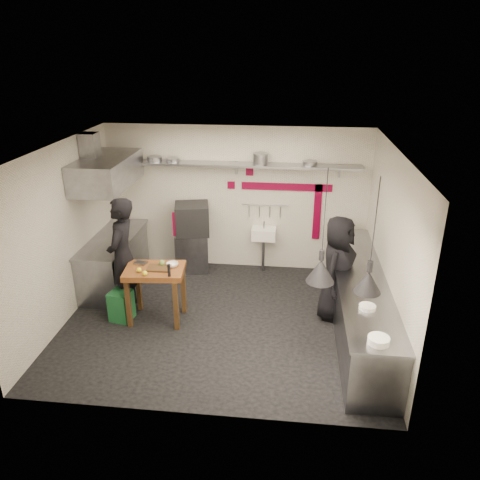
# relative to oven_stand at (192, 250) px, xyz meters

# --- Properties ---
(floor) EXTENTS (5.00, 5.00, 0.00)m
(floor) POSITION_rel_oven_stand_xyz_m (0.86, -1.81, -0.40)
(floor) COLOR black
(floor) RESTS_ON ground
(ceiling) EXTENTS (5.00, 5.00, 0.00)m
(ceiling) POSITION_rel_oven_stand_xyz_m (0.86, -1.81, 2.40)
(ceiling) COLOR beige
(ceiling) RESTS_ON floor
(wall_back) EXTENTS (5.00, 0.04, 2.80)m
(wall_back) POSITION_rel_oven_stand_xyz_m (0.86, 0.29, 1.00)
(wall_back) COLOR white
(wall_back) RESTS_ON floor
(wall_front) EXTENTS (5.00, 0.04, 2.80)m
(wall_front) POSITION_rel_oven_stand_xyz_m (0.86, -3.91, 1.00)
(wall_front) COLOR white
(wall_front) RESTS_ON floor
(wall_left) EXTENTS (0.04, 4.20, 2.80)m
(wall_left) POSITION_rel_oven_stand_xyz_m (-1.64, -1.81, 1.00)
(wall_left) COLOR white
(wall_left) RESTS_ON floor
(wall_right) EXTENTS (0.04, 4.20, 2.80)m
(wall_right) POSITION_rel_oven_stand_xyz_m (3.36, -1.81, 1.00)
(wall_right) COLOR white
(wall_right) RESTS_ON floor
(red_band_horiz) EXTENTS (1.70, 0.02, 0.14)m
(red_band_horiz) POSITION_rel_oven_stand_xyz_m (1.81, 0.27, 1.28)
(red_band_horiz) COLOR maroon
(red_band_horiz) RESTS_ON wall_back
(red_band_vert) EXTENTS (0.14, 0.02, 1.10)m
(red_band_vert) POSITION_rel_oven_stand_xyz_m (2.41, 0.27, 0.80)
(red_band_vert) COLOR maroon
(red_band_vert) RESTS_ON wall_back
(red_tile_a) EXTENTS (0.14, 0.02, 0.14)m
(red_tile_a) POSITION_rel_oven_stand_xyz_m (1.11, 0.27, 1.55)
(red_tile_a) COLOR maroon
(red_tile_a) RESTS_ON wall_back
(red_tile_b) EXTENTS (0.14, 0.02, 0.14)m
(red_tile_b) POSITION_rel_oven_stand_xyz_m (0.76, 0.27, 1.28)
(red_tile_b) COLOR maroon
(red_tile_b) RESTS_ON wall_back
(back_shelf) EXTENTS (4.60, 0.34, 0.04)m
(back_shelf) POSITION_rel_oven_stand_xyz_m (0.86, 0.11, 1.72)
(back_shelf) COLOR slate
(back_shelf) RESTS_ON wall_back
(shelf_bracket_left) EXTENTS (0.04, 0.06, 0.24)m
(shelf_bracket_left) POSITION_rel_oven_stand_xyz_m (-1.04, 0.26, 1.62)
(shelf_bracket_left) COLOR slate
(shelf_bracket_left) RESTS_ON wall_back
(shelf_bracket_mid) EXTENTS (0.04, 0.06, 0.24)m
(shelf_bracket_mid) POSITION_rel_oven_stand_xyz_m (0.86, 0.26, 1.62)
(shelf_bracket_mid) COLOR slate
(shelf_bracket_mid) RESTS_ON wall_back
(shelf_bracket_right) EXTENTS (0.04, 0.06, 0.24)m
(shelf_bracket_right) POSITION_rel_oven_stand_xyz_m (2.76, 0.26, 1.62)
(shelf_bracket_right) COLOR slate
(shelf_bracket_right) RESTS_ON wall_back
(pan_far_left) EXTENTS (0.31, 0.31, 0.09)m
(pan_far_left) POSITION_rel_oven_stand_xyz_m (-0.65, 0.11, 1.79)
(pan_far_left) COLOR slate
(pan_far_left) RESTS_ON back_shelf
(pan_mid_left) EXTENTS (0.27, 0.27, 0.07)m
(pan_mid_left) POSITION_rel_oven_stand_xyz_m (-0.30, 0.11, 1.78)
(pan_mid_left) COLOR slate
(pan_mid_left) RESTS_ON back_shelf
(stock_pot) EXTENTS (0.31, 0.31, 0.20)m
(stock_pot) POSITION_rel_oven_stand_xyz_m (1.32, 0.11, 1.84)
(stock_pot) COLOR slate
(stock_pot) RESTS_ON back_shelf
(pan_right) EXTENTS (0.33, 0.33, 0.08)m
(pan_right) POSITION_rel_oven_stand_xyz_m (2.21, 0.11, 1.78)
(pan_right) COLOR slate
(pan_right) RESTS_ON back_shelf
(oven_stand) EXTENTS (0.73, 0.69, 0.80)m
(oven_stand) POSITION_rel_oven_stand_xyz_m (0.00, 0.00, 0.00)
(oven_stand) COLOR slate
(oven_stand) RESTS_ON floor
(combi_oven) EXTENTS (0.73, 0.70, 0.58)m
(combi_oven) POSITION_rel_oven_stand_xyz_m (0.05, -0.06, 0.69)
(combi_oven) COLOR black
(combi_oven) RESTS_ON oven_stand
(oven_door) EXTENTS (0.53, 0.14, 0.46)m
(oven_door) POSITION_rel_oven_stand_xyz_m (0.01, -0.34, 0.69)
(oven_door) COLOR maroon
(oven_door) RESTS_ON combi_oven
(oven_glass) EXTENTS (0.32, 0.08, 0.34)m
(oven_glass) POSITION_rel_oven_stand_xyz_m (-0.01, -0.34, 0.69)
(oven_glass) COLOR black
(oven_glass) RESTS_ON oven_door
(hand_sink) EXTENTS (0.46, 0.34, 0.22)m
(hand_sink) POSITION_rel_oven_stand_xyz_m (1.41, 0.11, 0.38)
(hand_sink) COLOR white
(hand_sink) RESTS_ON wall_back
(sink_tap) EXTENTS (0.03, 0.03, 0.14)m
(sink_tap) POSITION_rel_oven_stand_xyz_m (1.41, 0.11, 0.56)
(sink_tap) COLOR slate
(sink_tap) RESTS_ON hand_sink
(sink_drain) EXTENTS (0.06, 0.06, 0.66)m
(sink_drain) POSITION_rel_oven_stand_xyz_m (1.41, 0.07, -0.06)
(sink_drain) COLOR slate
(sink_drain) RESTS_ON floor
(utensil_rail) EXTENTS (0.90, 0.02, 0.02)m
(utensil_rail) POSITION_rel_oven_stand_xyz_m (1.41, 0.25, 0.92)
(utensil_rail) COLOR slate
(utensil_rail) RESTS_ON wall_back
(counter_right) EXTENTS (0.70, 3.80, 0.90)m
(counter_right) POSITION_rel_oven_stand_xyz_m (3.01, -1.81, 0.05)
(counter_right) COLOR slate
(counter_right) RESTS_ON floor
(counter_right_top) EXTENTS (0.76, 3.90, 0.03)m
(counter_right_top) POSITION_rel_oven_stand_xyz_m (3.01, -1.81, 0.52)
(counter_right_top) COLOR slate
(counter_right_top) RESTS_ON counter_right
(plate_stack) EXTENTS (0.33, 0.33, 0.09)m
(plate_stack) POSITION_rel_oven_stand_xyz_m (2.98, -3.54, 0.57)
(plate_stack) COLOR white
(plate_stack) RESTS_ON counter_right_top
(small_bowl_right) EXTENTS (0.28, 0.28, 0.05)m
(small_bowl_right) POSITION_rel_oven_stand_xyz_m (2.96, -2.76, 0.56)
(small_bowl_right) COLOR white
(small_bowl_right) RESTS_ON counter_right_top
(counter_left) EXTENTS (0.70, 1.90, 0.90)m
(counter_left) POSITION_rel_oven_stand_xyz_m (-1.29, -0.76, 0.05)
(counter_left) COLOR slate
(counter_left) RESTS_ON floor
(counter_left_top) EXTENTS (0.76, 2.00, 0.03)m
(counter_left_top) POSITION_rel_oven_stand_xyz_m (-1.29, -0.76, 0.52)
(counter_left_top) COLOR slate
(counter_left_top) RESTS_ON counter_left
(extractor_hood) EXTENTS (0.78, 1.60, 0.50)m
(extractor_hood) POSITION_rel_oven_stand_xyz_m (-1.24, -0.76, 1.75)
(extractor_hood) COLOR slate
(extractor_hood) RESTS_ON ceiling
(hood_duct) EXTENTS (0.28, 0.28, 0.50)m
(hood_duct) POSITION_rel_oven_stand_xyz_m (-1.49, -0.76, 2.15)
(hood_duct) COLOR slate
(hood_duct) RESTS_ON ceiling
(green_bin) EXTENTS (0.38, 0.38, 0.50)m
(green_bin) POSITION_rel_oven_stand_xyz_m (-0.76, -1.95, -0.15)
(green_bin) COLOR #1B5E2F
(green_bin) RESTS_ON floor
(prep_table) EXTENTS (0.98, 0.72, 0.92)m
(prep_table) POSITION_rel_oven_stand_xyz_m (-0.18, -1.88, 0.06)
(prep_table) COLOR brown
(prep_table) RESTS_ON floor
(cutting_board) EXTENTS (0.36, 0.26, 0.02)m
(cutting_board) POSITION_rel_oven_stand_xyz_m (-0.11, -1.89, 0.53)
(cutting_board) COLOR #493019
(cutting_board) RESTS_ON prep_table
(pepper_mill) EXTENTS (0.06, 0.06, 0.20)m
(pepper_mill) POSITION_rel_oven_stand_xyz_m (0.12, -2.11, 0.62)
(pepper_mill) COLOR black
(pepper_mill) RESTS_ON prep_table
(lemon_a) EXTENTS (0.08, 0.08, 0.07)m
(lemon_a) POSITION_rel_oven_stand_xyz_m (-0.37, -2.03, 0.56)
(lemon_a) COLOR yellow
(lemon_a) RESTS_ON prep_table
(lemon_b) EXTENTS (0.10, 0.10, 0.08)m
(lemon_b) POSITION_rel_oven_stand_xyz_m (-0.25, -2.13, 0.56)
(lemon_b) COLOR yellow
(lemon_b) RESTS_ON prep_table
(veg_ball) EXTENTS (0.10, 0.10, 0.10)m
(veg_ball) POSITION_rel_oven_stand_xyz_m (-0.08, -1.78, 0.57)
(veg_ball) COLOR olive
(veg_ball) RESTS_ON prep_table
(steel_tray) EXTENTS (0.23, 0.18, 0.03)m
(steel_tray) POSITION_rel_oven_stand_xyz_m (-0.44, -1.74, 0.54)
(steel_tray) COLOR slate
(steel_tray) RESTS_ON prep_table
(bowl) EXTENTS (0.23, 0.23, 0.06)m
(bowl) POSITION_rel_oven_stand_xyz_m (0.09, -1.78, 0.55)
(bowl) COLOR white
(bowl) RESTS_ON prep_table
(heat_lamp_near) EXTENTS (0.49, 0.49, 1.53)m
(heat_lamp_near) POSITION_rel_oven_stand_xyz_m (2.32, -2.70, 1.64)
(heat_lamp_near) COLOR black
(heat_lamp_near) RESTS_ON ceiling
(heat_lamp_far) EXTENTS (0.41, 0.41, 1.47)m
(heat_lamp_far) POSITION_rel_oven_stand_xyz_m (2.88, -3.03, 1.67)
(heat_lamp_far) COLOR black
(heat_lamp_far) RESTS_ON ceiling
(chef_left) EXTENTS (0.47, 0.72, 1.96)m
(chef_left) POSITION_rel_oven_stand_xyz_m (-0.78, -1.62, 0.58)
(chef_left) COLOR black
(chef_left) RESTS_ON floor
(chef_right) EXTENTS (0.85, 1.00, 1.74)m
(chef_right) POSITION_rel_oven_stand_xyz_m (2.68, -1.47, 0.47)
(chef_right) COLOR black
(chef_right) RESTS_ON floor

